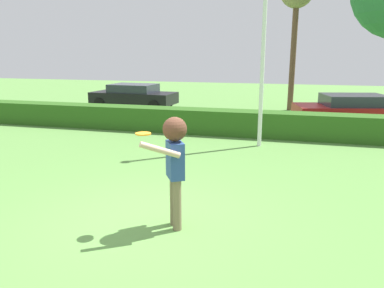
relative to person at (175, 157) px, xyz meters
name	(u,v)px	position (x,y,z in m)	size (l,w,h in m)	color
ground_plane	(148,221)	(-0.51, 0.07, -1.18)	(60.00, 60.00, 0.00)	#588A40
person	(175,157)	(0.00, 0.00, 0.00)	(0.60, 0.79, 1.81)	#7B684F
frisbee	(143,134)	(-0.46, -0.12, 0.36)	(0.24, 0.24, 0.02)	orange
lamppost	(265,18)	(0.80, 5.86, 2.51)	(0.24, 0.24, 6.75)	silver
hedge_row	(225,122)	(-0.51, 7.25, -0.76)	(24.26, 0.90, 0.84)	#2B591A
parked_car_black	(134,95)	(-6.01, 11.96, -0.50)	(4.30, 2.01, 1.25)	black
parked_car_red	(353,110)	(3.91, 9.63, -0.50)	(4.48, 2.62, 1.25)	#B21E1E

